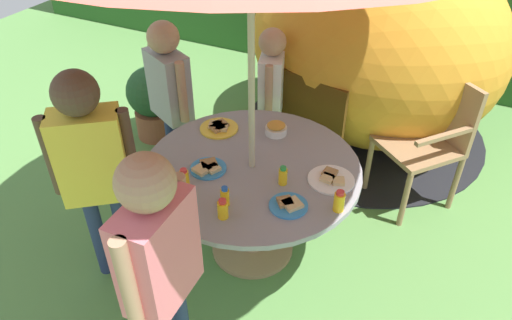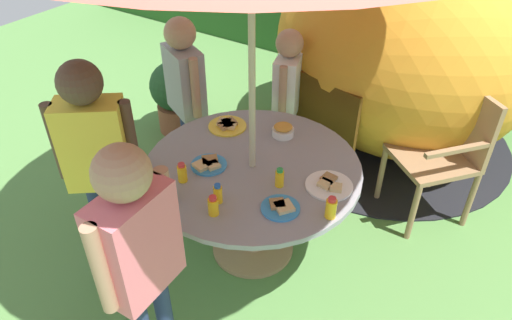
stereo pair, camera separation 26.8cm
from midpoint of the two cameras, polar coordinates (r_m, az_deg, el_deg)
name	(u,v)px [view 2 (the right image)]	position (r m, az deg, el deg)	size (l,w,h in m)	color
ground_plane	(253,249)	(3.20, 2.07, -10.67)	(10.00, 10.00, 0.02)	#548442
garden_table	(253,186)	(2.83, 2.30, -3.28)	(1.26, 1.26, 0.68)	tan
wooden_chair	(446,148)	(3.42, 23.92, 1.30)	(0.66, 0.66, 0.94)	#93704C
dome_tent	(399,51)	(3.98, 18.63, 12.28)	(2.59, 2.59, 1.66)	orange
potted_plant	(176,95)	(4.17, -7.80, 7.73)	(0.43, 0.43, 0.64)	brown
child_in_white_shirt	(288,85)	(3.49, 6.06, 8.90)	(0.25, 0.38, 1.14)	brown
child_in_grey_shirt	(185,81)	(3.37, -6.28, 9.33)	(0.39, 0.31, 1.26)	navy
child_in_yellow_shirt	(95,145)	(2.68, -16.08, 1.66)	(0.40, 0.37, 1.36)	navy
child_in_pink_shirt	(137,243)	(2.05, -10.46, -9.98)	(0.23, 0.46, 1.36)	navy
snack_bowl	(283,130)	(2.98, 5.85, 3.48)	(0.14, 0.14, 0.08)	white
plate_near_right	(227,125)	(3.06, -0.96, 4.12)	(0.25, 0.25, 0.03)	yellow
plate_mid_right	(329,185)	(2.63, 11.67, -3.04)	(0.26, 0.26, 0.03)	white
plate_mid_left	(208,164)	(2.72, -2.94, -0.60)	(0.21, 0.21, 0.03)	#338CD8
plate_front_edge	(281,207)	(2.45, 6.12, -5.76)	(0.20, 0.20, 0.03)	#338CD8
juice_bottle_near_left	(331,208)	(2.42, 12.16, -5.78)	(0.06, 0.06, 0.12)	yellow
juice_bottle_far_left	(182,173)	(2.60, -5.94, -1.66)	(0.05, 0.05, 0.12)	yellow
juice_bottle_far_right	(213,206)	(2.39, -1.94, -5.66)	(0.05, 0.05, 0.11)	yellow
juice_bottle_center_front	(280,178)	(2.57, 5.84, -2.26)	(0.05, 0.05, 0.11)	yellow
juice_bottle_center_back	(218,194)	(2.45, -1.48, -4.21)	(0.05, 0.05, 0.12)	yellow
cup_near	(171,197)	(2.49, -7.20, -4.57)	(0.07, 0.07, 0.06)	#4C99D8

